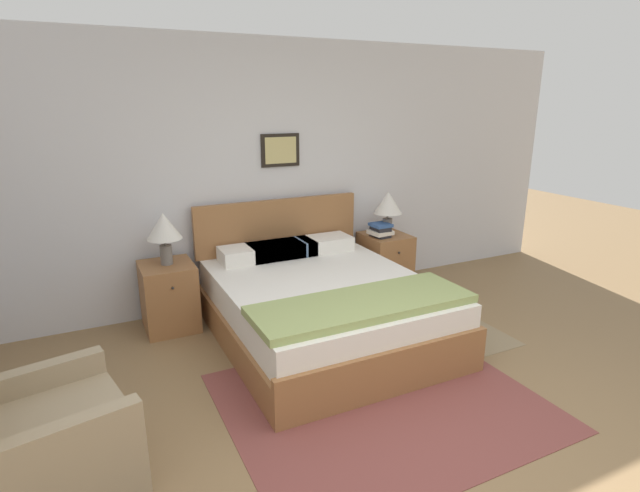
{
  "coord_description": "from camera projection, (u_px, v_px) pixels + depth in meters",
  "views": [
    {
      "loc": [
        -1.59,
        -1.76,
        2.02
      ],
      "look_at": [
        0.07,
        1.62,
        0.92
      ],
      "focal_mm": 28.0,
      "sensor_mm": 36.0,
      "label": 1
    }
  ],
  "objects": [
    {
      "name": "ground_plane",
      "position": [
        438.0,
        480.0,
        2.76
      ],
      "size": [
        16.0,
        16.0,
        0.0
      ],
      "primitive_type": "plane",
      "color": "olive"
    },
    {
      "name": "wall_back",
      "position": [
        254.0,
        175.0,
        4.94
      ],
      "size": [
        7.63,
        0.09,
        2.6
      ],
      "color": "silver",
      "rests_on": "ground_plane"
    },
    {
      "name": "area_rug_main",
      "position": [
        381.0,
        401.0,
        3.47
      ],
      "size": [
        2.1,
        1.79,
        0.01
      ],
      "color": "brown",
      "rests_on": "ground_plane"
    },
    {
      "name": "area_rug_bedside",
      "position": [
        441.0,
        325.0,
        4.65
      ],
      "size": [
        0.8,
        1.27,
        0.01
      ],
      "color": "#897556",
      "rests_on": "ground_plane"
    },
    {
      "name": "bed",
      "position": [
        321.0,
        304.0,
        4.36
      ],
      "size": [
        1.72,
        2.1,
        1.06
      ],
      "color": "#936038",
      "rests_on": "ground_plane"
    },
    {
      "name": "armchair",
      "position": [
        41.0,
        445.0,
        2.61
      ],
      "size": [
        0.93,
        0.91,
        0.84
      ],
      "rotation": [
        0.0,
        0.0,
        -1.36
      ],
      "color": "#998466",
      "rests_on": "ground_plane"
    },
    {
      "name": "nightstand_near_window",
      "position": [
        169.0,
        296.0,
        4.53
      ],
      "size": [
        0.46,
        0.53,
        0.61
      ],
      "color": "#936038",
      "rests_on": "ground_plane"
    },
    {
      "name": "nightstand_by_door",
      "position": [
        385.0,
        261.0,
        5.52
      ],
      "size": [
        0.46,
        0.53,
        0.61
      ],
      "color": "#936038",
      "rests_on": "ground_plane"
    },
    {
      "name": "table_lamp_near_window",
      "position": [
        164.0,
        228.0,
        4.36
      ],
      "size": [
        0.31,
        0.31,
        0.47
      ],
      "color": "slate",
      "rests_on": "nightstand_near_window"
    },
    {
      "name": "table_lamp_by_door",
      "position": [
        388.0,
        205.0,
        5.35
      ],
      "size": [
        0.31,
        0.31,
        0.47
      ],
      "color": "slate",
      "rests_on": "nightstand_by_door"
    },
    {
      "name": "book_thick_bottom",
      "position": [
        380.0,
        235.0,
        5.34
      ],
      "size": [
        0.16,
        0.22,
        0.03
      ],
      "rotation": [
        0.0,
        0.0,
        0.09
      ],
      "color": "#232328",
      "rests_on": "nightstand_by_door"
    },
    {
      "name": "book_hardcover_middle",
      "position": [
        380.0,
        232.0,
        5.33
      ],
      "size": [
        0.24,
        0.24,
        0.04
      ],
      "rotation": [
        0.0,
        0.0,
        0.11
      ],
      "color": "silver",
      "rests_on": "book_thick_bottom"
    },
    {
      "name": "book_novel_upper",
      "position": [
        381.0,
        228.0,
        5.32
      ],
      "size": [
        0.16,
        0.21,
        0.04
      ],
      "rotation": [
        0.0,
        0.0,
        -0.03
      ],
      "color": "#232328",
      "rests_on": "book_hardcover_middle"
    },
    {
      "name": "book_slim_near_top",
      "position": [
        381.0,
        225.0,
        5.31
      ],
      "size": [
        0.2,
        0.21,
        0.03
      ],
      "rotation": [
        0.0,
        0.0,
        0.05
      ],
      "color": "#335693",
      "rests_on": "book_novel_upper"
    }
  ]
}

